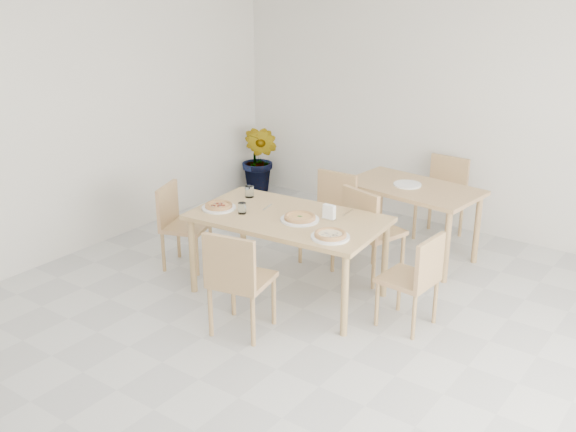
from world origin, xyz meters
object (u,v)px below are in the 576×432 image
Objects in this scene: chair_east at (417,275)px; chair_back_n at (443,192)px; pizza_margherita at (300,217)px; chair_north at (331,211)px; pizza_mushroom at (330,234)px; napkin_holder at (329,213)px; second_table at (412,196)px; plate_empty at (407,185)px; chair_west at (178,220)px; plate_mushroom at (330,237)px; tumbler_b at (242,208)px; tumbler_a at (249,192)px; main_table at (288,224)px; chair_south at (237,276)px; chair_back_s at (369,227)px; potted_plant at (260,159)px; plate_margherita at (300,220)px; plate_pepperoni at (219,208)px; pizza_pepperoni at (219,205)px.

chair_east is 2.11m from chair_back_n.
chair_east is at bearing 8.05° from pizza_margherita.
chair_north reaches higher than pizza_mushroom.
napkin_holder is 1.29m from second_table.
plate_empty is (-0.75, 1.28, 0.29)m from chair_east.
chair_west is 2.63× the size of plate_mushroom.
tumbler_b is at bearing 178.75° from pizza_mushroom.
tumbler_a is at bearing 160.97° from pizza_mushroom.
napkin_holder is (0.33, 0.14, 0.14)m from main_table.
pizza_margherita reaches higher than plate_mushroom.
main_table is 0.84m from chair_south.
chair_north is 1.33m from pizza_mushroom.
tumbler_b is (-0.37, -0.18, 0.12)m from main_table.
chair_back_s is (-0.15, 0.90, -0.26)m from pizza_mushroom.
chair_back_n is 0.77m from plate_empty.
tumbler_b is 2.49m from chair_back_n.
napkin_holder is at bearing -61.03° from chair_north.
potted_plant is (-2.56, 2.31, -0.33)m from pizza_mushroom.
plate_margherita is (0.04, 0.79, 0.24)m from chair_south.
potted_plant is (-1.99, 2.11, -0.22)m from main_table.
plate_pepperoni is (-0.61, -0.21, 0.08)m from main_table.
tumbler_a is 0.12× the size of potted_plant.
chair_east is 0.90× the size of chair_back_s.
main_table is 0.61m from pizza_mushroom.
chair_west is at bearing -179.34° from main_table.
pizza_pepperoni reaches higher than plate_pepperoni.
chair_south reaches higher than chair_back_n.
tumbler_b reaches higher than chair_east.
chair_back_s is (0.31, 1.52, 0.01)m from chair_south.
chair_east is 0.76m from plate_mushroom.
plate_mushroom is 1.09× the size of pizza_margherita.
potted_plant is (-1.63, 2.29, -0.35)m from tumbler_b.
plate_mushroom reaches higher than main_table.
chair_back_n is 3.18× the size of plate_empty.
napkin_holder is (0.70, 0.32, 0.02)m from tumbler_b.
chair_north is at bearing 92.67° from main_table.
plate_pepperoni is at bearing -166.17° from main_table.
chair_north is at bearing 122.53° from napkin_holder.
plate_empty is at bearing -67.81° from chair_west.
pizza_margherita is 1.46m from plate_empty.
pizza_pepperoni is (-1.18, -0.01, 0.00)m from pizza_mushroom.
pizza_pepperoni is (-0.76, -0.19, 0.02)m from plate_margherita.
chair_back_s is at bearing 48.27° from tumbler_b.
pizza_margherita is 0.82m from chair_back_s.
chair_north is 1.24m from pizza_pepperoni.
potted_plant is at bearing 120.67° from plate_pepperoni.
plate_mushroom is 0.23× the size of second_table.
tumbler_a reaches higher than plate_empty.
tumbler_a is at bearing 177.51° from napkin_holder.
chair_south is 2.84× the size of plate_mushroom.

